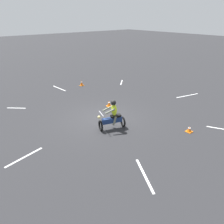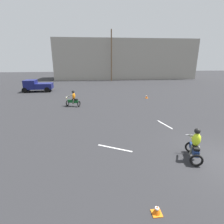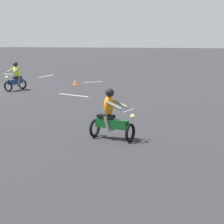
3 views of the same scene
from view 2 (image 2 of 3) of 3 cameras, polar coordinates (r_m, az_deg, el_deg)
ground_plane at (r=10.35m, az=32.39°, el=-13.32°), size 120.00×120.00×0.00m
motorcycle_rider_foreground at (r=9.50m, az=25.42°, el=-9.94°), size 1.04×1.55×1.66m
motorcycle_rider_background at (r=18.42m, az=-12.55°, el=4.03°), size 1.54×1.10×1.66m
pickup_truck at (r=28.37m, az=-23.30°, el=7.98°), size 4.19×2.08×1.73m
traffic_cone_mid_center at (r=6.55m, az=14.46°, el=-28.58°), size 0.32×0.32×0.32m
traffic_cone_mid_left at (r=22.23m, az=11.21°, el=4.98°), size 0.32×0.32×0.44m
lane_stripe_n at (r=13.78m, az=16.82°, el=-3.91°), size 0.51×1.80×0.01m
lane_stripe_nw at (r=9.91m, az=0.91°, el=-11.70°), size 1.83×1.06×0.01m
utility_pole_far at (r=38.49m, az=-0.20°, el=17.81°), size 0.24×0.24×10.41m
building_backdrop at (r=44.40m, az=4.16°, el=16.74°), size 32.43×8.40×8.93m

